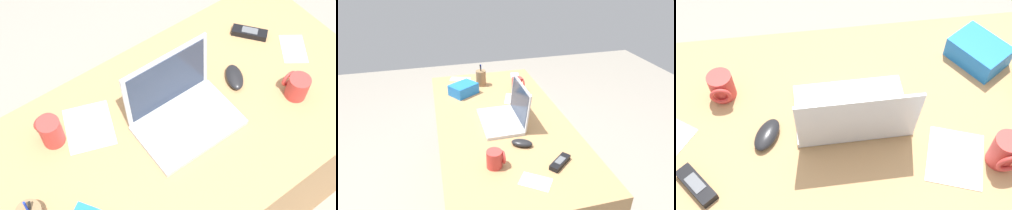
% 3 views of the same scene
% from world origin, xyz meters
% --- Properties ---
extents(ground_plane, '(6.00, 6.00, 0.00)m').
position_xyz_m(ground_plane, '(0.00, 0.00, 0.00)').
color(ground_plane, gray).
extents(desk, '(1.50, 0.76, 0.74)m').
position_xyz_m(desk, '(0.00, 0.00, 0.37)').
color(desk, tan).
rests_on(desk, ground).
extents(laptop, '(0.33, 0.24, 0.23)m').
position_xyz_m(laptop, '(0.04, 0.02, 0.79)').
color(laptop, silver).
rests_on(laptop, desk).
extents(computer_mouse, '(0.10, 0.13, 0.03)m').
position_xyz_m(computer_mouse, '(0.29, 0.04, 0.76)').
color(computer_mouse, black).
rests_on(computer_mouse, desk).
extents(coffee_mug_white, '(0.07, 0.09, 0.09)m').
position_xyz_m(coffee_mug_white, '(0.42, -0.13, 0.78)').
color(coffee_mug_white, '#C63833').
rests_on(coffee_mug_white, desk).
extents(coffee_mug_tall, '(0.08, 0.08, 0.11)m').
position_xyz_m(coffee_mug_tall, '(-0.35, 0.20, 0.79)').
color(coffee_mug_tall, '#C63833').
rests_on(coffee_mug_tall, desk).
extents(cordless_phone, '(0.12, 0.13, 0.03)m').
position_xyz_m(cordless_phone, '(0.48, 0.17, 0.75)').
color(cordless_phone, black).
rests_on(cordless_phone, desk).
extents(paper_note_near_laptop, '(0.15, 0.16, 0.00)m').
position_xyz_m(paper_note_near_laptop, '(0.56, 0.02, 0.74)').
color(paper_note_near_laptop, white).
rests_on(paper_note_near_laptop, desk).
extents(paper_note_left, '(0.20, 0.22, 0.00)m').
position_xyz_m(paper_note_left, '(-0.23, 0.17, 0.74)').
color(paper_note_left, white).
rests_on(paper_note_left, desk).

